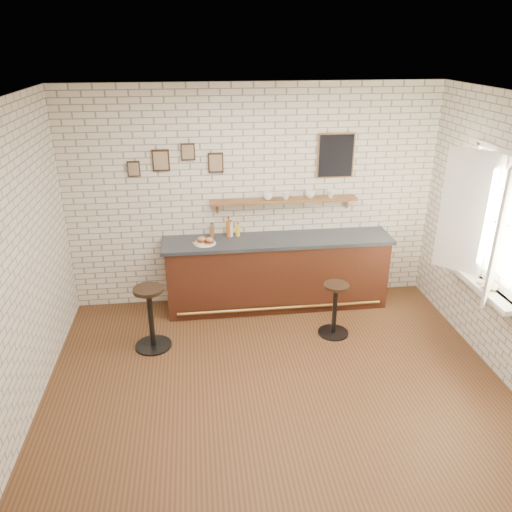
# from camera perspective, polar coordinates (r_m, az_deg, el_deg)

# --- Properties ---
(ground) EXTENTS (5.00, 5.00, 0.00)m
(ground) POSITION_cam_1_polar(r_m,az_deg,el_deg) (5.71, 2.23, -14.01)
(ground) COLOR brown
(ground) RESTS_ON ground
(bar_counter) EXTENTS (3.10, 0.65, 1.01)m
(bar_counter) POSITION_cam_1_polar(r_m,az_deg,el_deg) (6.92, 2.44, -1.88)
(bar_counter) COLOR #401C11
(bar_counter) RESTS_ON ground
(sandwich_plate) EXTENTS (0.28, 0.28, 0.01)m
(sandwich_plate) POSITION_cam_1_polar(r_m,az_deg,el_deg) (6.58, -5.86, 1.45)
(sandwich_plate) COLOR white
(sandwich_plate) RESTS_ON bar_counter
(ciabatta_sandwich) EXTENTS (0.24, 0.17, 0.07)m
(ciabatta_sandwich) POSITION_cam_1_polar(r_m,az_deg,el_deg) (6.56, -5.78, 1.81)
(ciabatta_sandwich) COLOR tan
(ciabatta_sandwich) RESTS_ON sandwich_plate
(potato_chips) EXTENTS (0.27, 0.20, 0.00)m
(potato_chips) POSITION_cam_1_polar(r_m,az_deg,el_deg) (6.57, -5.96, 1.50)
(potato_chips) COLOR #CE8F48
(potato_chips) RESTS_ON sandwich_plate
(bitters_bottle_brown) EXTENTS (0.06, 0.06, 0.20)m
(bitters_bottle_brown) POSITION_cam_1_polar(r_m,az_deg,el_deg) (6.76, -5.06, 2.82)
(bitters_bottle_brown) COLOR brown
(bitters_bottle_brown) RESTS_ON bar_counter
(bitters_bottle_white) EXTENTS (0.06, 0.06, 0.23)m
(bitters_bottle_white) POSITION_cam_1_polar(r_m,az_deg,el_deg) (6.77, -2.88, 3.01)
(bitters_bottle_white) COLOR silver
(bitters_bottle_white) RESTS_ON bar_counter
(bitters_bottle_amber) EXTENTS (0.07, 0.07, 0.28)m
(bitters_bottle_amber) POSITION_cam_1_polar(r_m,az_deg,el_deg) (6.76, -3.15, 3.15)
(bitters_bottle_amber) COLOR #AC571B
(bitters_bottle_amber) RESTS_ON bar_counter
(condiment_bottle_yellow) EXTENTS (0.06, 0.06, 0.19)m
(condiment_bottle_yellow) POSITION_cam_1_polar(r_m,az_deg,el_deg) (6.78, -2.09, 2.94)
(condiment_bottle_yellow) COLOR yellow
(condiment_bottle_yellow) RESTS_ON bar_counter
(bar_stool_left) EXTENTS (0.45, 0.45, 0.80)m
(bar_stool_left) POSITION_cam_1_polar(r_m,az_deg,el_deg) (6.16, -11.94, -6.70)
(bar_stool_left) COLOR black
(bar_stool_left) RESTS_ON ground
(bar_stool_right) EXTENTS (0.39, 0.39, 0.70)m
(bar_stool_right) POSITION_cam_1_polar(r_m,az_deg,el_deg) (6.38, 9.00, -5.83)
(bar_stool_right) COLOR black
(bar_stool_right) RESTS_ON ground
(wall_shelf) EXTENTS (2.00, 0.18, 0.18)m
(wall_shelf) POSITION_cam_1_polar(r_m,az_deg,el_deg) (6.77, 3.22, 6.35)
(wall_shelf) COLOR brown
(wall_shelf) RESTS_ON ground
(shelf_cup_a) EXTENTS (0.17, 0.17, 0.10)m
(shelf_cup_a) POSITION_cam_1_polar(r_m,az_deg,el_deg) (6.71, 1.37, 6.88)
(shelf_cup_a) COLOR white
(shelf_cup_a) RESTS_ON wall_shelf
(shelf_cup_b) EXTENTS (0.14, 0.14, 0.09)m
(shelf_cup_b) POSITION_cam_1_polar(r_m,az_deg,el_deg) (6.75, 3.48, 6.92)
(shelf_cup_b) COLOR white
(shelf_cup_b) RESTS_ON wall_shelf
(shelf_cup_c) EXTENTS (0.15, 0.15, 0.10)m
(shelf_cup_c) POSITION_cam_1_polar(r_m,az_deg,el_deg) (6.82, 6.21, 7.02)
(shelf_cup_c) COLOR white
(shelf_cup_c) RESTS_ON wall_shelf
(shelf_cup_d) EXTENTS (0.12, 0.12, 0.10)m
(shelf_cup_d) POSITION_cam_1_polar(r_m,az_deg,el_deg) (6.89, 8.53, 7.06)
(shelf_cup_d) COLOR white
(shelf_cup_d) RESTS_ON wall_shelf
(back_wall_decor) EXTENTS (2.96, 0.02, 0.56)m
(back_wall_decor) POSITION_cam_1_polar(r_m,az_deg,el_deg) (6.67, 1.72, 11.17)
(back_wall_decor) COLOR black
(back_wall_decor) RESTS_ON ground
(window_sill) EXTENTS (0.20, 1.35, 0.06)m
(window_sill) POSITION_cam_1_polar(r_m,az_deg,el_deg) (6.27, 24.12, -2.93)
(window_sill) COLOR white
(window_sill) RESTS_ON ground
(casement_window) EXTENTS (0.40, 1.30, 1.56)m
(casement_window) POSITION_cam_1_polar(r_m,az_deg,el_deg) (5.98, 24.95, 3.49)
(casement_window) COLOR white
(casement_window) RESTS_ON ground
(book_lower) EXTENTS (0.24, 0.28, 0.02)m
(book_lower) POSITION_cam_1_polar(r_m,az_deg,el_deg) (6.15, 24.62, -3.14)
(book_lower) COLOR tan
(book_lower) RESTS_ON window_sill
(book_upper) EXTENTS (0.27, 0.28, 0.02)m
(book_upper) POSITION_cam_1_polar(r_m,az_deg,el_deg) (6.16, 24.50, -2.85)
(book_upper) COLOR tan
(book_upper) RESTS_ON book_lower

